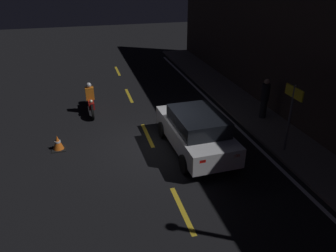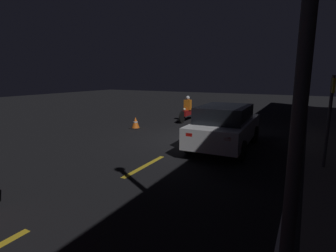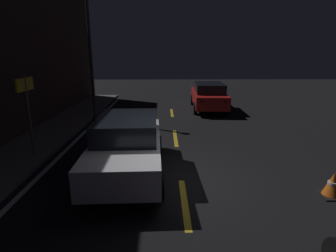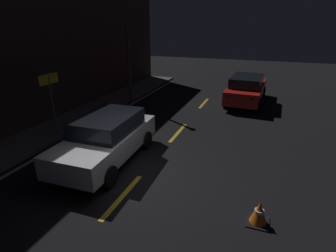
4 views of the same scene
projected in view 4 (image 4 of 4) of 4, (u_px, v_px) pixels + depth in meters
ground_plane at (140, 176)px, 7.61m from camera, size 56.00×56.00×0.00m
raised_curb at (14, 148)px, 9.20m from camera, size 28.00×1.94×0.10m
lane_dash_c at (123, 196)px, 6.74m from camera, size 2.00×0.14×0.01m
lane_dash_d at (178, 133)px, 10.66m from camera, size 2.00×0.14×0.01m
lane_dash_e at (204, 103)px, 14.58m from camera, size 2.00×0.14×0.01m
lane_solid_kerb at (41, 155)px, 8.82m from camera, size 25.20×0.14×0.01m
sedan_white at (107, 138)px, 8.27m from camera, size 4.11×1.95×1.49m
taxi_red at (246, 89)px, 14.41m from camera, size 4.64×2.01×1.52m
traffic_cone_near at (259, 213)px, 5.75m from camera, size 0.49×0.49×0.55m
shop_sign at (50, 91)px, 9.73m from camera, size 0.90×0.08×2.40m
street_lamp at (128, 43)px, 13.38m from camera, size 0.28×0.28×5.76m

